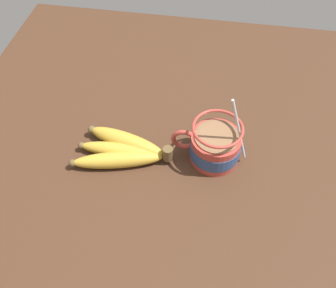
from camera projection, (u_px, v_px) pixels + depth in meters
table at (182, 165)px, 76.64cm from camera, size 102.20×102.20×3.53cm
coffee_mug at (215, 146)px, 72.97cm from camera, size 14.50×9.95×16.41cm
banana_bunch at (122, 150)px, 74.72cm from camera, size 19.81×12.22×4.09cm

